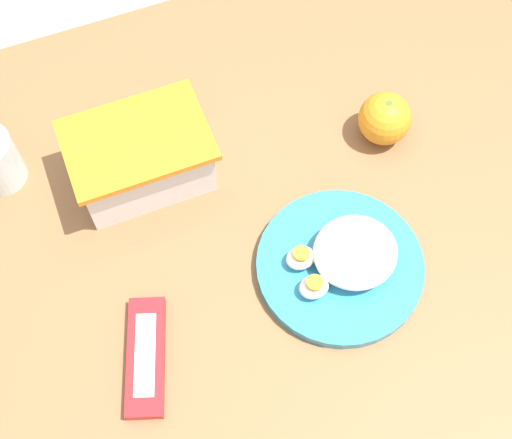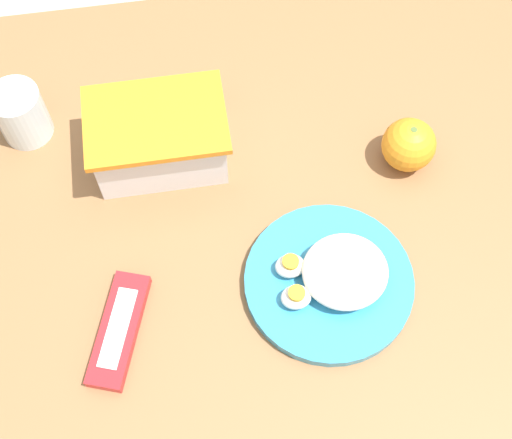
{
  "view_description": "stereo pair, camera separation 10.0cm",
  "coord_description": "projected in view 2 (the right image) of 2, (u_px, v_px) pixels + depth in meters",
  "views": [
    {
      "loc": [
        -0.14,
        -0.42,
        1.65
      ],
      "look_at": [
        0.02,
        0.0,
        0.76
      ],
      "focal_mm": 50.0,
      "sensor_mm": 36.0,
      "label": 1
    },
    {
      "loc": [
        -0.05,
        -0.45,
        1.65
      ],
      "look_at": [
        0.02,
        0.0,
        0.76
      ],
      "focal_mm": 50.0,
      "sensor_mm": 36.0,
      "label": 2
    }
  ],
  "objects": [
    {
      "name": "table",
      "position": [
        243.0,
        257.0,
        1.11
      ],
      "size": [
        1.21,
        0.93,
        0.73
      ],
      "color": "brown",
      "rests_on": "ground_plane"
    },
    {
      "name": "food_container",
      "position": [
        159.0,
        140.0,
        1.05
      ],
      "size": [
        0.2,
        0.14,
        0.1
      ],
      "color": "white",
      "rests_on": "table"
    },
    {
      "name": "candy_bar",
      "position": [
        119.0,
        330.0,
        0.95
      ],
      "size": [
        0.1,
        0.17,
        0.02
      ],
      "color": "red",
      "rests_on": "table"
    },
    {
      "name": "ground_plane",
      "position": [
        247.0,
        366.0,
        1.68
      ],
      "size": [
        10.0,
        10.0,
        0.0
      ],
      "primitive_type": "plane",
      "color": "#B2A899"
    },
    {
      "name": "orange_fruit",
      "position": [
        409.0,
        145.0,
        1.05
      ],
      "size": [
        0.08,
        0.08,
        0.08
      ],
      "color": "orange",
      "rests_on": "table"
    },
    {
      "name": "rice_plate",
      "position": [
        333.0,
        278.0,
        0.97
      ],
      "size": [
        0.23,
        0.23,
        0.06
      ],
      "color": "teal",
      "rests_on": "table"
    },
    {
      "name": "drinking_glass",
      "position": [
        21.0,
        114.0,
        1.07
      ],
      "size": [
        0.08,
        0.08,
        0.09
      ],
      "color": "silver",
      "rests_on": "table"
    }
  ]
}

